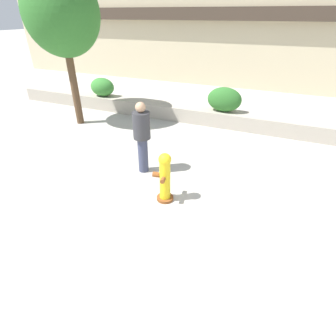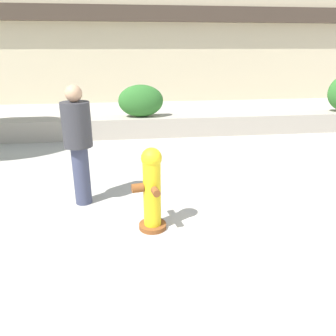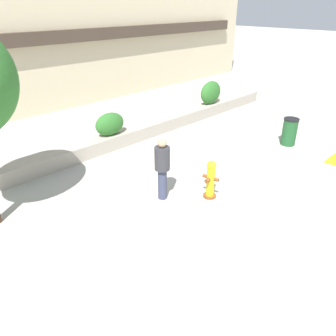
# 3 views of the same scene
# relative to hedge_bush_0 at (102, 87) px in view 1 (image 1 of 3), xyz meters

# --- Properties ---
(ground_plane) EXTENTS (120.00, 120.00, 0.00)m
(ground_plane) POSITION_rel_hedge_bush_0_xyz_m (5.13, -6.00, -0.85)
(ground_plane) COLOR #B2ADA3
(planter_wall_low) EXTENTS (18.00, 0.70, 0.50)m
(planter_wall_low) POSITION_rel_hedge_bush_0_xyz_m (5.13, 0.00, -0.60)
(planter_wall_low) COLOR #ADA393
(planter_wall_low) RESTS_ON ground
(hedge_bush_0) EXTENTS (0.99, 0.70, 0.71)m
(hedge_bush_0) POSITION_rel_hedge_bush_0_xyz_m (0.00, 0.00, 0.00)
(hedge_bush_0) COLOR #387F33
(hedge_bush_0) RESTS_ON planter_wall_low
(hedge_bush_1) EXTENTS (1.14, 0.60, 0.81)m
(hedge_bush_1) POSITION_rel_hedge_bush_0_xyz_m (4.89, 0.00, 0.05)
(hedge_bush_1) COLOR #2D6B28
(hedge_bush_1) RESTS_ON planter_wall_low
(fire_hydrant) EXTENTS (0.46, 0.48, 1.08)m
(fire_hydrant) POSITION_rel_hedge_bush_0_xyz_m (4.78, -4.67, -0.30)
(fire_hydrant) COLOR brown
(fire_hydrant) RESTS_ON ground
(street_tree) EXTENTS (2.32, 2.08, 4.60)m
(street_tree) POSITION_rel_hedge_bush_0_xyz_m (0.20, -1.76, 2.50)
(street_tree) COLOR brown
(street_tree) RESTS_ON ground
(pedestrian) EXTENTS (0.52, 0.52, 1.73)m
(pedestrian) POSITION_rel_hedge_bush_0_xyz_m (3.82, -3.80, 0.13)
(pedestrian) COLOR #383D56
(pedestrian) RESTS_ON ground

